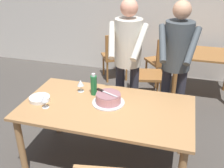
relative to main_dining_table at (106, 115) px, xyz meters
The scene contains 15 objects.
ground_plane 0.65m from the main_dining_table, ahead, with size 14.00×14.00×0.00m, color #4C4742.
back_wall 2.80m from the main_dining_table, 90.00° to the left, with size 10.00×0.12×2.70m, color silver.
main_dining_table is the anchor object (origin of this frame).
cake_on_platter 0.17m from the main_dining_table, 92.31° to the left, with size 0.34×0.34×0.11m.
cake_knife 0.25m from the main_dining_table, 123.90° to the left, with size 0.26×0.13×0.02m.
plate_stack 0.73m from the main_dining_table, behind, with size 0.22×0.22×0.04m.
wine_glass_near 0.48m from the main_dining_table, 147.60° to the left, with size 0.08×0.08×0.14m.
wine_glass_far 0.65m from the main_dining_table, 162.55° to the right, with size 0.08×0.08×0.14m.
water_bottle 0.37m from the main_dining_table, 133.98° to the left, with size 0.07×0.07×0.25m.
person_cutting_cake 0.81m from the main_dining_table, 84.88° to the left, with size 0.47×0.56×1.72m.
person_standing_beside 1.04m from the main_dining_table, 48.84° to the left, with size 0.47×0.55×1.72m.
background_table 2.27m from the main_dining_table, 62.59° to the left, with size 1.00×0.70×0.74m.
background_chair_0 2.25m from the main_dining_table, 80.49° to the left, with size 0.62×0.62×0.90m.
background_chair_1 1.60m from the main_dining_table, 85.07° to the left, with size 0.53×0.53×0.90m.
background_chair_3 2.26m from the main_dining_table, 102.55° to the left, with size 0.60×0.60×0.90m.
Camera 1 is at (0.68, -2.20, 2.15)m, focal length 42.19 mm.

